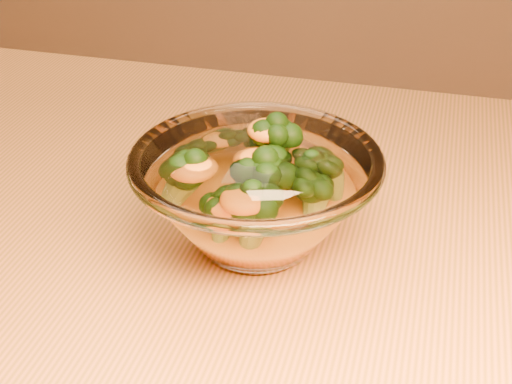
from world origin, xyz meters
TOP-DOWN VIEW (x-y plane):
  - table at (0.00, 0.00)m, footprint 1.20×0.80m
  - glass_bowl at (0.01, 0.03)m, footprint 0.21×0.21m
  - cheese_sauce at (0.01, 0.03)m, footprint 0.12×0.12m
  - broccoli_heap at (0.00, 0.03)m, footprint 0.14×0.14m

SIDE VIEW (x-z plane):
  - table at x=0.00m, z-range 0.28..1.03m
  - cheese_sauce at x=0.01m, z-range 0.76..0.80m
  - glass_bowl at x=0.01m, z-range 0.75..0.84m
  - broccoli_heap at x=0.00m, z-range 0.78..0.85m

